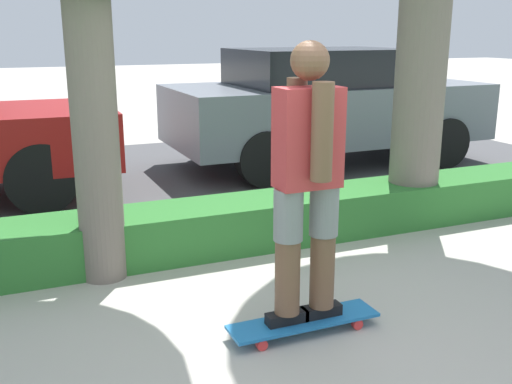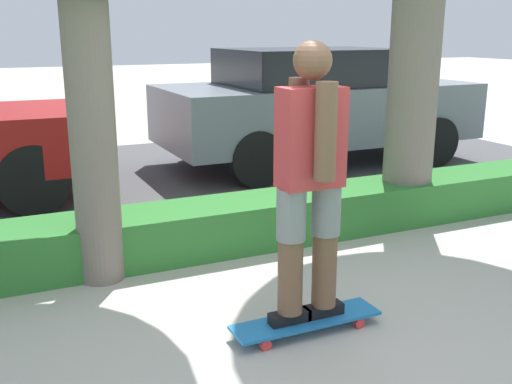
{
  "view_description": "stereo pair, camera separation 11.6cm",
  "coord_description": "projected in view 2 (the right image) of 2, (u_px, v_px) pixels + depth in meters",
  "views": [
    {
      "loc": [
        -1.47,
        -2.97,
        1.81
      ],
      "look_at": [
        0.04,
        0.6,
        0.76
      ],
      "focal_mm": 42.0,
      "sensor_mm": 36.0,
      "label": 1
    },
    {
      "loc": [
        -1.58,
        -2.93,
        1.81
      ],
      "look_at": [
        0.04,
        0.6,
        0.76
      ],
      "focal_mm": 42.0,
      "sensor_mm": 36.0,
      "label": 2
    }
  ],
  "objects": [
    {
      "name": "street_asphalt",
      "position": [
        131.0,
        182.0,
        7.36
      ],
      "size": [
        12.35,
        5.0,
        0.01
      ],
      "color": "#474749",
      "rests_on": "ground_plane"
    },
    {
      "name": "hedge_row",
      "position": [
        201.0,
        229.0,
        5.03
      ],
      "size": [
        12.35,
        0.6,
        0.4
      ],
      "color": "#2D702D",
      "rests_on": "ground_plane"
    },
    {
      "name": "skateboard",
      "position": [
        307.0,
        321.0,
        3.7
      ],
      "size": [
        0.96,
        0.24,
        0.09
      ],
      "color": "#1E6BAD",
      "rests_on": "ground_plane"
    },
    {
      "name": "ground_plane",
      "position": [
        290.0,
        335.0,
        3.68
      ],
      "size": [
        60.0,
        60.0,
        0.0
      ],
      "primitive_type": "plane",
      "color": "#ADA89E"
    },
    {
      "name": "skater_person",
      "position": [
        310.0,
        179.0,
        3.46
      ],
      "size": [
        0.5,
        0.43,
        1.67
      ],
      "color": "black",
      "rests_on": "skateboard"
    },
    {
      "name": "parked_car_middle",
      "position": [
        316.0,
        104.0,
        8.27
      ],
      "size": [
        4.34,
        1.96,
        1.58
      ],
      "rotation": [
        0.0,
        0.0,
        0.01
      ],
      "color": "slate",
      "rests_on": "ground_plane"
    }
  ]
}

